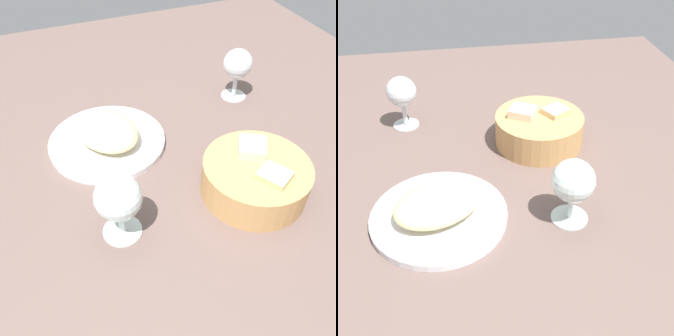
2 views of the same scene
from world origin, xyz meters
The scene contains 7 objects.
ground_plane centered at (0.00, 0.00, -1.00)cm, with size 140.00×140.00×2.00cm, color brown.
plate centered at (-4.81, -10.87, 0.70)cm, with size 24.53×24.53×1.40cm, color silver.
omelette centered at (-4.81, -10.87, 3.75)cm, with size 16.02×11.51×4.71cm, color beige.
lettuce_garnish centered at (-10.95, -9.15, 2.25)cm, with size 4.17×4.17×1.69cm, color #3B812A.
bread_basket centered at (18.49, 10.77, 3.57)cm, with size 19.39×19.39×8.57cm.
wine_glass_near centered at (18.33, -14.58, 8.10)cm, with size 7.67×7.67×12.45cm.
wine_glass_far centered at (-11.03, 23.32, 8.32)cm, with size 6.89×6.89×12.39cm.
Camera 2 is at (-2.86, -70.11, 54.84)cm, focal length 47.01 mm.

